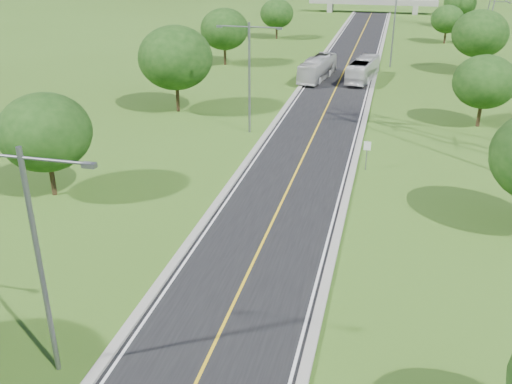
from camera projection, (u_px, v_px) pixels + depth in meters
ground at (332, 96)px, 65.50m from camera, size 260.00×260.00×0.00m
road at (338, 84)px, 70.80m from camera, size 8.00×150.00×0.06m
curb_left at (304, 81)px, 71.69m from camera, size 0.50×150.00×0.22m
curb_right at (373, 85)px, 69.85m from camera, size 0.50×150.00×0.22m
speed_limit_sign at (367, 151)px, 44.21m from camera, size 0.55×0.09×2.40m
overpass at (372, 2)px, 135.39m from camera, size 30.00×3.00×3.20m
streetlight_near_left at (37, 247)px, 21.82m from camera, size 5.90×0.25×10.00m
streetlight_mid_left at (249, 69)px, 51.06m from camera, size 5.90×0.25×10.00m
streetlight_far_right at (394, 23)px, 77.71m from camera, size 5.90×0.25×10.00m
tree_lb at (45, 132)px, 38.69m from camera, size 6.30×6.30×7.33m
tree_lc at (175, 58)px, 57.59m from camera, size 7.56×7.56×8.79m
tree_ld at (224, 29)px, 79.54m from camera, size 6.72×6.72×7.82m
tree_le at (277, 14)px, 100.52m from camera, size 5.88×5.88×6.84m
tree_rc at (485, 82)px, 53.39m from camera, size 5.88×5.88×6.84m
tree_rd at (480, 34)px, 73.84m from camera, size 7.14×7.14×8.30m
tree_re at (447, 19)px, 96.16m from camera, size 5.46×5.46×6.35m
tree_rf at (460, 3)px, 112.87m from camera, size 6.30×6.30×7.33m
bus_outbound at (363, 70)px, 71.83m from camera, size 3.73×10.18×2.77m
bus_inbound at (318, 68)px, 72.36m from camera, size 3.79×10.31×2.81m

